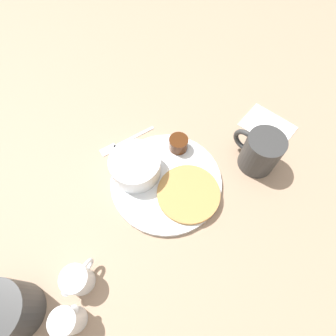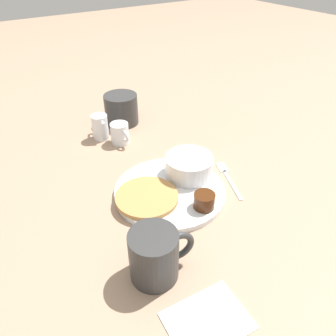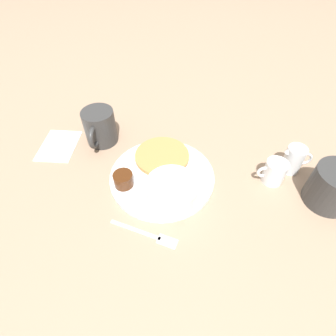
% 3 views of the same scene
% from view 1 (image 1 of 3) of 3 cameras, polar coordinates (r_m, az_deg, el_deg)
% --- Properties ---
extents(ground_plane, '(4.00, 4.00, 0.00)m').
position_cam_1_polar(ground_plane, '(0.56, -0.39, -3.18)').
color(ground_plane, '#9E7F66').
extents(plate, '(0.23, 0.23, 0.01)m').
position_cam_1_polar(plate, '(0.56, -0.39, -2.92)').
color(plate, white).
rests_on(plate, ground_plane).
extents(pancake_stack, '(0.13, 0.13, 0.01)m').
position_cam_1_polar(pancake_stack, '(0.54, 4.44, -5.62)').
color(pancake_stack, '#B78447').
rests_on(pancake_stack, plate).
extents(bowl, '(0.11, 0.11, 0.05)m').
position_cam_1_polar(bowl, '(0.55, -7.13, 0.50)').
color(bowl, white).
rests_on(bowl, plate).
extents(syrup_cup, '(0.04, 0.04, 0.03)m').
position_cam_1_polar(syrup_cup, '(0.58, 2.29, 5.32)').
color(syrup_cup, '#47230F').
rests_on(syrup_cup, plate).
extents(butter_ramekin, '(0.05, 0.05, 0.05)m').
position_cam_1_polar(butter_ramekin, '(0.56, -8.07, 1.71)').
color(butter_ramekin, white).
rests_on(butter_ramekin, plate).
extents(coffee_mug, '(0.11, 0.08, 0.09)m').
position_cam_1_polar(coffee_mug, '(0.58, 19.39, 3.34)').
color(coffee_mug, '#333333').
rests_on(coffee_mug, ground_plane).
extents(creamer_pitcher_near, '(0.05, 0.07, 0.06)m').
position_cam_1_polar(creamer_pitcher_near, '(0.51, -18.99, -21.98)').
color(creamer_pitcher_near, white).
rests_on(creamer_pitcher_near, ground_plane).
extents(creamer_pitcher_far, '(0.04, 0.07, 0.07)m').
position_cam_1_polar(creamer_pitcher_far, '(0.50, -20.91, -28.68)').
color(creamer_pitcher_far, white).
rests_on(creamer_pitcher_far, ground_plane).
extents(fork, '(0.06, 0.13, 0.00)m').
position_cam_1_polar(fork, '(0.62, -10.13, 5.36)').
color(fork, silver).
rests_on(fork, ground_plane).
extents(napkin, '(0.12, 0.10, 0.00)m').
position_cam_1_polar(napkin, '(0.69, 20.90, 8.56)').
color(napkin, white).
rests_on(napkin, ground_plane).
extents(second_mug, '(0.11, 0.10, 0.09)m').
position_cam_1_polar(second_mug, '(0.54, -32.29, -25.00)').
color(second_mug, '#333333').
rests_on(second_mug, ground_plane).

